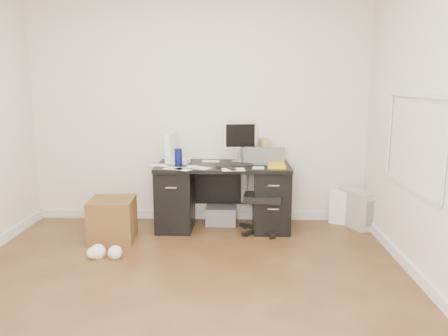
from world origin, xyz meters
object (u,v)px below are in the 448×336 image
Objects in this scene: office_chair at (263,192)px; pc_tower at (357,209)px; lcd_monitor at (240,142)px; keyboard at (234,165)px; desk at (223,194)px; wicker_basket at (113,220)px.

office_chair reaches higher than pc_tower.
lcd_monitor is at bearing 153.41° from pc_tower.
keyboard reaches higher than pc_tower.
keyboard is at bearing 163.58° from pc_tower.
lcd_monitor is 1.18× the size of keyboard.
office_chair reaches higher than desk.
lcd_monitor is at bearing 139.50° from office_chair.
desk reaches higher than wicker_basket.
keyboard reaches higher than wicker_basket.
lcd_monitor reaches higher than keyboard.
keyboard is (-0.06, -0.25, -0.23)m from lcd_monitor.
desk is 0.63m from lcd_monitor.
desk is at bearing 169.13° from office_chair.
keyboard is 0.43× the size of office_chair.
lcd_monitor is 0.51× the size of office_chair.
desk is 0.47m from office_chair.
office_chair is at bearing -11.45° from keyboard.
keyboard is (0.13, -0.12, 0.36)m from desk.
desk is at bearing 20.63° from wicker_basket.
pc_tower is (1.42, 0.20, -0.54)m from keyboard.
office_chair is at bearing 10.53° from wicker_basket.
wicker_basket reaches higher than pc_tower.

